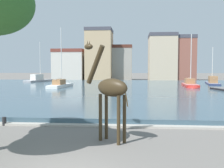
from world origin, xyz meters
TOP-DOWN VIEW (x-y plane):
  - harbor_water at (0.00, 31.36)m, footprint 82.77×47.72m
  - quay_edge_coping at (0.00, 7.25)m, footprint 82.77×0.50m
  - giraffe_statue at (1.12, 4.32)m, footprint 2.39×1.92m
  - sailboat_red at (10.97, 33.93)m, footprint 2.30×7.08m
  - sailboat_white at (-8.87, 31.99)m, footprint 2.37×8.12m
  - sailboat_navy at (16.55, 42.00)m, footprint 3.56×9.91m
  - sailboat_grey at (-17.73, 46.99)m, footprint 4.34×8.89m
  - mooring_bollard at (-5.39, 7.10)m, footprint 0.24×0.24m
  - townhouse_wide_warehouse at (-13.93, 57.95)m, footprint 7.66×7.45m
  - townhouse_end_terrace at (-6.44, 58.12)m, footprint 6.42×7.56m
  - townhouse_narrow_midrow at (-0.96, 60.35)m, footprint 5.35×5.76m
  - townhouse_corner_house at (9.05, 57.94)m, footprint 6.56×8.01m
  - townhouse_tall_gabled at (14.05, 58.07)m, footprint 5.29×7.42m

SIDE VIEW (x-z plane):
  - quay_edge_coping at x=0.00m, z-range 0.00..0.12m
  - harbor_water at x=0.00m, z-range 0.00..0.40m
  - mooring_bollard at x=-5.39m, z-range 0.00..0.50m
  - sailboat_white at x=-8.87m, z-range -4.15..5.31m
  - sailboat_navy at x=16.55m, z-range -2.97..4.13m
  - sailboat_red at x=10.97m, z-range -3.69..4.85m
  - sailboat_grey at x=-17.73m, z-range -3.77..5.04m
  - giraffe_statue at x=1.12m, z-range 0.05..4.77m
  - townhouse_wide_warehouse at x=-13.93m, z-range 0.01..7.91m
  - townhouse_narrow_midrow at x=-0.96m, z-range 0.01..9.05m
  - townhouse_tall_gabled at x=14.05m, z-range 0.01..11.00m
  - townhouse_corner_house at x=9.05m, z-range 0.01..11.50m
  - townhouse_end_terrace at x=-6.44m, z-range 0.02..12.98m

